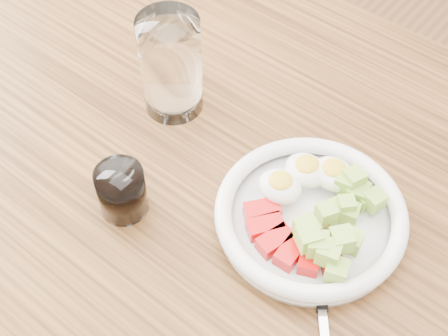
# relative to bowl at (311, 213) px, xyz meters

# --- Properties ---
(dining_table) EXTENTS (1.50, 0.90, 0.77)m
(dining_table) POSITION_rel_bowl_xyz_m (-0.12, -0.03, -0.12)
(dining_table) COLOR brown
(dining_table) RESTS_ON ground
(bowl) EXTENTS (0.25, 0.25, 0.06)m
(bowl) POSITION_rel_bowl_xyz_m (0.00, 0.00, 0.00)
(bowl) COLOR white
(bowl) RESTS_ON dining_table
(fork) EXTENTS (0.14, 0.17, 0.01)m
(fork) POSITION_rel_bowl_xyz_m (0.07, -0.08, -0.02)
(fork) COLOR black
(fork) RESTS_ON dining_table
(water_glass) EXTENTS (0.09, 0.09, 0.16)m
(water_glass) POSITION_rel_bowl_xyz_m (-0.28, 0.05, 0.06)
(water_glass) COLOR white
(water_glass) RESTS_ON dining_table
(coffee_glass) EXTENTS (0.06, 0.06, 0.07)m
(coffee_glass) POSITION_rel_bowl_xyz_m (-0.20, -0.13, 0.01)
(coffee_glass) COLOR white
(coffee_glass) RESTS_ON dining_table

